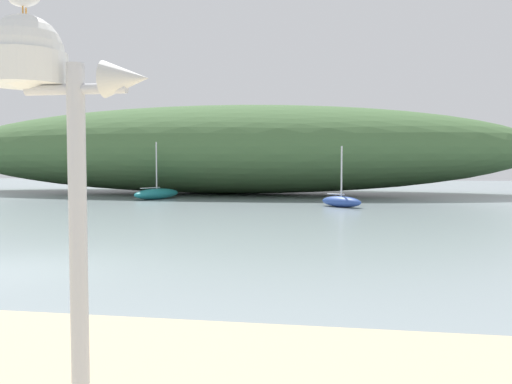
% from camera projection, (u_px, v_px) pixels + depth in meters
% --- Properties ---
extents(ground_plane, '(120.00, 120.00, 0.00)m').
position_uv_depth(ground_plane, '(14.00, 269.00, 11.05)').
color(ground_plane, gray).
extents(distant_hill, '(42.69, 13.64, 6.23)m').
position_uv_depth(distant_hill, '(225.00, 150.00, 38.90)').
color(distant_hill, '#476B3D').
rests_on(distant_hill, ground).
extents(mast_structure, '(1.14, 0.55, 2.95)m').
position_uv_depth(mast_structure, '(41.00, 91.00, 3.60)').
color(mast_structure, silver).
rests_on(mast_structure, beach_sand).
extents(sailboat_east_reach, '(2.38, 2.22, 3.00)m').
position_uv_depth(sailboat_east_reach, '(341.00, 201.00, 26.59)').
color(sailboat_east_reach, '#2D4C9E').
rests_on(sailboat_east_reach, ground).
extents(sailboat_mid_channel, '(2.45, 3.76, 3.42)m').
position_uv_depth(sailboat_mid_channel, '(157.00, 194.00, 32.44)').
color(sailboat_mid_channel, teal).
rests_on(sailboat_mid_channel, ground).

